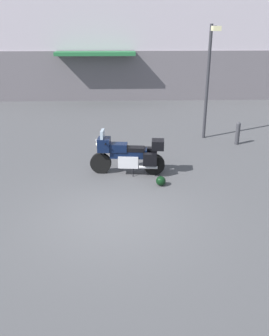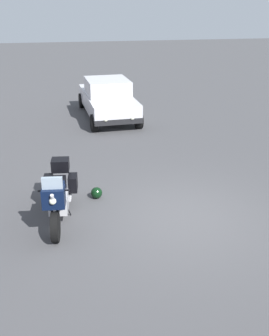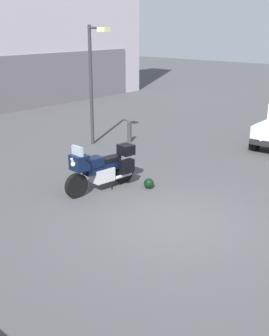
% 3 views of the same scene
% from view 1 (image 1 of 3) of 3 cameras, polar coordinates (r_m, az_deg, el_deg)
% --- Properties ---
extents(ground_plane, '(80.00, 80.00, 0.00)m').
position_cam_1_polar(ground_plane, '(8.73, -3.50, -7.70)').
color(ground_plane, '#424244').
extents(motorcycle, '(2.26, 0.85, 1.36)m').
position_cam_1_polar(motorcycle, '(10.90, -0.91, 2.14)').
color(motorcycle, black).
rests_on(motorcycle, ground).
extents(helmet, '(0.28, 0.28, 0.28)m').
position_cam_1_polar(helmet, '(10.29, 4.15, -2.03)').
color(helmet, black).
rests_on(helmet, ground).
extents(streetlamp_curbside, '(0.28, 0.94, 4.25)m').
position_cam_1_polar(streetlamp_curbside, '(14.20, 11.63, 14.69)').
color(streetlamp_curbside, '#2D2D33').
rests_on(streetlamp_curbside, ground).
extents(bollard_curbside, '(0.16, 0.16, 0.86)m').
position_cam_1_polar(bollard_curbside, '(14.23, 15.87, 5.36)').
color(bollard_curbside, '#333338').
rests_on(bollard_curbside, ground).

